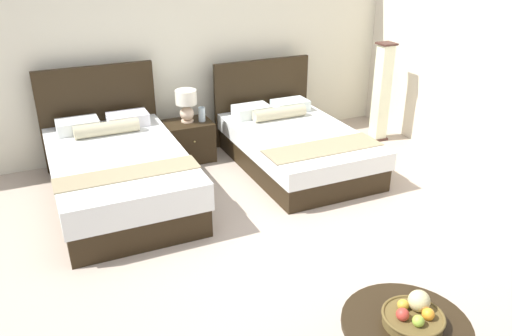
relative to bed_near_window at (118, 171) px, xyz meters
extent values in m
cube|color=#AF9D8C|center=(1.06, -1.57, -0.33)|extent=(9.64, 9.20, 0.02)
cube|color=beige|center=(1.06, 1.23, 1.03)|extent=(9.64, 0.12, 2.70)
cube|color=beige|center=(4.08, -1.17, 1.03)|extent=(0.12, 4.80, 2.70)
cube|color=black|center=(0.00, -0.08, -0.17)|extent=(1.28, 2.12, 0.29)
cube|color=silver|center=(0.00, -0.08, 0.11)|extent=(1.32, 2.16, 0.27)
cube|color=black|center=(0.00, 1.01, 0.30)|extent=(1.36, 0.06, 1.23)
cube|color=silver|center=(-0.28, 0.72, 0.32)|extent=(0.46, 0.30, 0.14)
cube|color=white|center=(0.28, 0.72, 0.32)|extent=(0.46, 0.30, 0.14)
cylinder|color=#BCB28D|center=(0.00, 0.48, 0.32)|extent=(0.70, 0.15, 0.15)
cube|color=gray|center=(0.00, -0.63, 0.25)|extent=(1.34, 0.32, 0.01)
cube|color=black|center=(2.12, -0.08, -0.18)|extent=(1.27, 1.99, 0.26)
cube|color=silver|center=(2.12, -0.08, 0.05)|extent=(1.31, 2.03, 0.20)
cube|color=black|center=(2.12, 0.94, 0.24)|extent=(1.35, 0.06, 1.11)
cube|color=silver|center=(1.84, 0.65, 0.22)|extent=(0.46, 0.30, 0.14)
cube|color=silver|center=(2.40, 0.65, 0.22)|extent=(0.46, 0.30, 0.14)
cylinder|color=#BCB28D|center=(2.12, 0.41, 0.23)|extent=(0.70, 0.15, 0.15)
cube|color=gray|center=(2.12, -0.66, 0.16)|extent=(1.33, 0.42, 0.01)
cube|color=black|center=(1.00, 0.69, -0.07)|extent=(0.57, 0.45, 0.50)
sphere|color=tan|center=(1.00, 0.46, 0.01)|extent=(0.02, 0.02, 0.02)
cylinder|color=beige|center=(1.00, 0.71, 0.19)|extent=(0.15, 0.15, 0.02)
ellipsoid|color=beige|center=(1.00, 0.71, 0.29)|extent=(0.18, 0.18, 0.17)
cylinder|color=#99844C|center=(1.00, 0.71, 0.39)|extent=(0.02, 0.02, 0.04)
cylinder|color=silver|center=(1.00, 0.71, 0.49)|extent=(0.26, 0.26, 0.17)
cylinder|color=#ACC1C8|center=(1.17, 0.65, 0.27)|extent=(0.08, 0.08, 0.17)
torus|color=#ACC1C8|center=(1.17, 0.65, 0.36)|extent=(0.08, 0.08, 0.01)
cylinder|color=black|center=(1.19, -3.21, 0.08)|extent=(0.81, 0.81, 0.04)
cylinder|color=brown|center=(1.21, -3.23, 0.13)|extent=(0.37, 0.37, 0.07)
torus|color=brown|center=(1.21, -3.23, 0.16)|extent=(0.39, 0.39, 0.02)
sphere|color=#CABE85|center=(1.28, -3.18, 0.22)|extent=(0.14, 0.14, 0.14)
sphere|color=gold|center=(1.19, -3.15, 0.19)|extent=(0.07, 0.07, 0.07)
sphere|color=#B7362B|center=(1.13, -3.22, 0.20)|extent=(0.08, 0.08, 0.08)
sphere|color=#93B73B|center=(1.18, -3.30, 0.20)|extent=(0.07, 0.07, 0.07)
sphere|color=orange|center=(1.27, -3.28, 0.20)|extent=(0.08, 0.08, 0.08)
cube|color=#462A22|center=(3.59, 0.29, -0.30)|extent=(0.21, 0.21, 0.03)
cube|color=#E9EDC4|center=(3.59, 0.29, 0.35)|extent=(0.17, 0.17, 1.27)
cube|color=#462A22|center=(3.59, 0.29, 1.00)|extent=(0.21, 0.21, 0.02)
camera|label=1|loc=(-0.70, -5.10, 2.33)|focal=36.13mm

